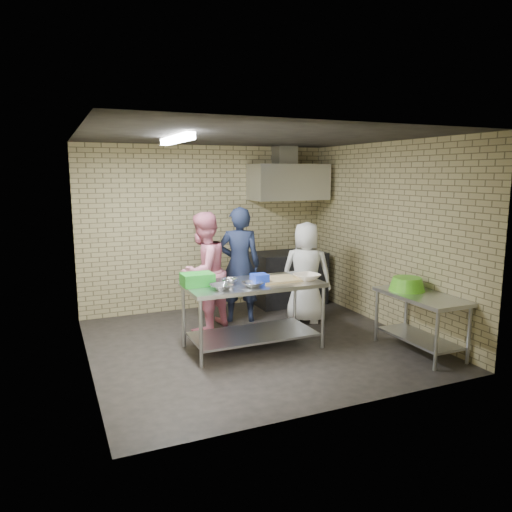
# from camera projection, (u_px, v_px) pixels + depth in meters

# --- Properties ---
(floor) EXTENTS (4.20, 4.20, 0.00)m
(floor) POSITION_uv_depth(u_px,v_px,m) (255.00, 343.00, 6.48)
(floor) COLOR black
(floor) RESTS_ON ground
(ceiling) EXTENTS (4.20, 4.20, 0.00)m
(ceiling) POSITION_uv_depth(u_px,v_px,m) (255.00, 136.00, 6.03)
(ceiling) COLOR black
(ceiling) RESTS_ON ground
(back_wall) EXTENTS (4.20, 0.06, 2.70)m
(back_wall) POSITION_uv_depth(u_px,v_px,m) (208.00, 228.00, 8.07)
(back_wall) COLOR tan
(back_wall) RESTS_ON ground
(front_wall) EXTENTS (4.20, 0.06, 2.70)m
(front_wall) POSITION_uv_depth(u_px,v_px,m) (341.00, 272.00, 4.45)
(front_wall) COLOR tan
(front_wall) RESTS_ON ground
(left_wall) EXTENTS (0.06, 4.00, 2.70)m
(left_wall) POSITION_uv_depth(u_px,v_px,m) (83.00, 254.00, 5.43)
(left_wall) COLOR tan
(left_wall) RESTS_ON ground
(right_wall) EXTENTS (0.06, 4.00, 2.70)m
(right_wall) POSITION_uv_depth(u_px,v_px,m) (387.00, 235.00, 7.08)
(right_wall) COLOR tan
(right_wall) RESTS_ON ground
(prep_table) EXTENTS (1.74, 0.87, 0.87)m
(prep_table) POSITION_uv_depth(u_px,v_px,m) (253.00, 315.00, 6.27)
(prep_table) COLOR #B0B3B7
(prep_table) RESTS_ON floor
(side_counter) EXTENTS (0.60, 1.20, 0.75)m
(side_counter) POSITION_uv_depth(u_px,v_px,m) (420.00, 323.00, 6.13)
(side_counter) COLOR silver
(side_counter) RESTS_ON floor
(stove) EXTENTS (1.20, 0.70, 0.90)m
(stove) POSITION_uv_depth(u_px,v_px,m) (289.00, 278.00, 8.43)
(stove) COLOR black
(stove) RESTS_ON floor
(range_hood) EXTENTS (1.30, 0.60, 0.60)m
(range_hood) POSITION_uv_depth(u_px,v_px,m) (288.00, 182.00, 8.20)
(range_hood) COLOR silver
(range_hood) RESTS_ON back_wall
(hood_duct) EXTENTS (0.35, 0.30, 0.30)m
(hood_duct) POSITION_uv_depth(u_px,v_px,m) (285.00, 155.00, 8.26)
(hood_duct) COLOR #A5A8AD
(hood_duct) RESTS_ON back_wall
(wall_shelf) EXTENTS (0.80, 0.20, 0.04)m
(wall_shelf) POSITION_uv_depth(u_px,v_px,m) (299.00, 192.00, 8.52)
(wall_shelf) COLOR #3F2B19
(wall_shelf) RESTS_ON back_wall
(fluorescent_fixture) EXTENTS (0.10, 1.25, 0.08)m
(fluorescent_fixture) POSITION_uv_depth(u_px,v_px,m) (176.00, 139.00, 5.65)
(fluorescent_fixture) COLOR white
(fluorescent_fixture) RESTS_ON ceiling
(green_crate) EXTENTS (0.39, 0.29, 0.15)m
(green_crate) POSITION_uv_depth(u_px,v_px,m) (197.00, 279.00, 6.02)
(green_crate) COLOR green
(green_crate) RESTS_ON prep_table
(blue_tub) EXTENTS (0.19, 0.19, 0.13)m
(blue_tub) POSITION_uv_depth(u_px,v_px,m) (260.00, 279.00, 6.12)
(blue_tub) COLOR blue
(blue_tub) RESTS_ON prep_table
(cutting_board) EXTENTS (0.53, 0.41, 0.03)m
(cutting_board) POSITION_uv_depth(u_px,v_px,m) (278.00, 279.00, 6.32)
(cutting_board) COLOR tan
(cutting_board) RESTS_ON prep_table
(mixing_bowl_a) EXTENTS (0.31, 0.31, 0.07)m
(mixing_bowl_a) POSITION_uv_depth(u_px,v_px,m) (221.00, 287.00, 5.82)
(mixing_bowl_a) COLOR #B2B4B9
(mixing_bowl_a) RESTS_ON prep_table
(mixing_bowl_b) EXTENTS (0.24, 0.24, 0.06)m
(mixing_bowl_b) POSITION_uv_depth(u_px,v_px,m) (230.00, 281.00, 6.12)
(mixing_bowl_b) COLOR #AEAFB5
(mixing_bowl_b) RESTS_ON prep_table
(mixing_bowl_c) EXTENTS (0.29, 0.29, 0.06)m
(mixing_bowl_c) POSITION_uv_depth(u_px,v_px,m) (252.00, 284.00, 5.96)
(mixing_bowl_c) COLOR #B7BABE
(mixing_bowl_c) RESTS_ON prep_table
(ceramic_bowl) EXTENTS (0.38, 0.38, 0.08)m
(ceramic_bowl) POSITION_uv_depth(u_px,v_px,m) (307.00, 277.00, 6.33)
(ceramic_bowl) COLOR #F2DFC1
(ceramic_bowl) RESTS_ON prep_table
(green_basin) EXTENTS (0.46, 0.46, 0.17)m
(green_basin) POSITION_uv_depth(u_px,v_px,m) (407.00, 284.00, 6.27)
(green_basin) COLOR #59C626
(green_basin) RESTS_ON side_counter
(bottle_red) EXTENTS (0.07, 0.07, 0.18)m
(bottle_red) POSITION_uv_depth(u_px,v_px,m) (286.00, 186.00, 8.40)
(bottle_red) COLOR #B22619
(bottle_red) RESTS_ON wall_shelf
(bottle_green) EXTENTS (0.06, 0.06, 0.15)m
(bottle_green) POSITION_uv_depth(u_px,v_px,m) (306.00, 187.00, 8.56)
(bottle_green) COLOR green
(bottle_green) RESTS_ON wall_shelf
(man_navy) EXTENTS (0.74, 0.61, 1.76)m
(man_navy) POSITION_uv_depth(u_px,v_px,m) (239.00, 265.00, 7.35)
(man_navy) COLOR black
(man_navy) RESTS_ON floor
(woman_pink) EXTENTS (1.05, 1.01, 1.71)m
(woman_pink) POSITION_uv_depth(u_px,v_px,m) (203.00, 272.00, 6.94)
(woman_pink) COLOR #D37086
(woman_pink) RESTS_ON floor
(woman_white) EXTENTS (0.90, 0.83, 1.54)m
(woman_white) POSITION_uv_depth(u_px,v_px,m) (306.00, 272.00, 7.32)
(woman_white) COLOR silver
(woman_white) RESTS_ON floor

